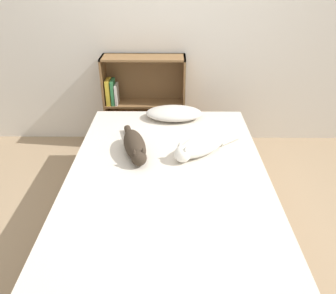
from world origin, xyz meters
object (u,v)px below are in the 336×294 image
Objects in this scene: bed at (168,201)px; cat_light at (201,146)px; cat_dark at (135,146)px; bookshelf at (142,100)px; pillow at (174,113)px.

bed is 0.47m from cat_light.
cat_dark is 1.16m from bookshelf.
cat_dark is at bearing 138.48° from bed.
cat_light is 0.92× the size of cat_dark.
cat_dark is (-0.49, -0.00, 0.00)m from cat_light.
bed is at bearing 4.84° from cat_light.
cat_dark is at bearing -115.22° from pillow.
bed is 4.04× the size of pillow.
pillow is 0.52× the size of bookshelf.
pillow is at bearing -57.89° from bookshelf.
cat_light reaches higher than bed.
bookshelf is at bearing 101.71° from bed.
pillow is 0.85× the size of cat_dark.
bed is 1.42m from bookshelf.
cat_dark reaches higher than pillow.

